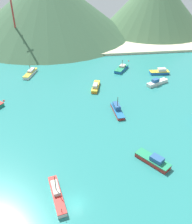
% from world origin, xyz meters
% --- Properties ---
extents(ground, '(260.00, 280.00, 0.50)m').
position_xyz_m(ground, '(0.00, 30.00, -0.25)').
color(ground, teal).
extents(fishing_boat_0, '(8.21, 9.92, 4.68)m').
position_xyz_m(fishing_boat_0, '(25.48, 70.41, 0.82)').
color(fishing_boat_0, '#1E5BA8').
rests_on(fishing_boat_0, ground).
extents(fishing_boat_1, '(7.99, 9.26, 2.50)m').
position_xyz_m(fishing_boat_1, '(20.24, 9.63, 0.90)').
color(fishing_boat_1, red).
rests_on(fishing_boat_1, ground).
extents(fishing_boat_2, '(3.07, 10.33, 5.68)m').
position_xyz_m(fishing_boat_2, '(16.11, 34.96, 0.92)').
color(fishing_boat_2, red).
rests_on(fishing_boat_2, ground).
extents(fishing_boat_3, '(4.20, 10.96, 6.03)m').
position_xyz_m(fishing_boat_3, '(-4.11, 2.17, 0.81)').
color(fishing_boat_3, silver).
rests_on(fishing_boat_3, ground).
extents(fishing_boat_6, '(4.82, 10.25, 2.35)m').
position_xyz_m(fishing_boat_6, '(11.13, 53.32, 0.86)').
color(fishing_boat_6, orange).
rests_on(fishing_boat_6, ground).
extents(fishing_boat_9, '(5.71, 11.29, 4.53)m').
position_xyz_m(fishing_boat_9, '(-15.79, 70.67, 0.84)').
color(fishing_boat_9, silver).
rests_on(fishing_boat_9, ground).
extents(fishing_boat_10, '(10.21, 6.75, 2.77)m').
position_xyz_m(fishing_boat_10, '(36.63, 53.75, 0.91)').
color(fishing_boat_10, silver).
rests_on(fishing_boat_10, ground).
extents(fishing_boat_11, '(8.63, 3.69, 2.61)m').
position_xyz_m(fishing_boat_11, '(41.59, 64.12, 0.95)').
color(fishing_boat_11, '#1E5BA8').
rests_on(fishing_boat_11, ground).
extents(buoy_0, '(0.60, 0.60, 0.60)m').
position_xyz_m(buoy_0, '(31.61, 81.37, 0.11)').
color(buoy_0, red).
rests_on(buoy_0, ground).
extents(buoy_1, '(0.67, 0.67, 0.67)m').
position_xyz_m(buoy_1, '(-23.43, 47.66, 0.12)').
color(buoy_1, red).
rests_on(buoy_1, ground).
extents(beach_strip, '(247.00, 21.32, 1.20)m').
position_xyz_m(beach_strip, '(0.00, 101.25, 0.60)').
color(beach_strip, beige).
rests_on(beach_strip, ground).
extents(hill_central, '(105.15, 105.15, 38.12)m').
position_xyz_m(hill_central, '(-8.12, 133.73, 19.06)').
color(hill_central, '#3D6042').
rests_on(hill_central, ground).
extents(hill_east, '(72.67, 72.67, 37.40)m').
position_xyz_m(hill_east, '(61.63, 136.29, 18.70)').
color(hill_east, '#476B47').
rests_on(hill_east, ground).
extents(radio_tower, '(3.60, 2.88, 36.02)m').
position_xyz_m(radio_tower, '(-24.93, 103.68, 18.37)').
color(radio_tower, '#B7332D').
rests_on(radio_tower, ground).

